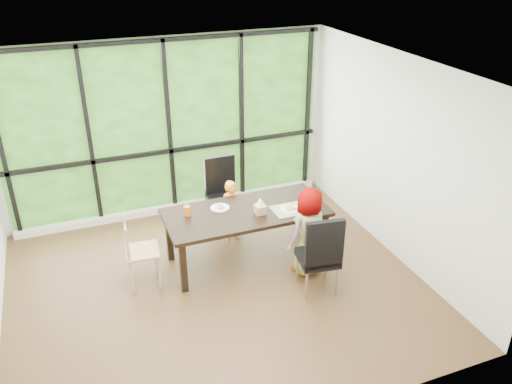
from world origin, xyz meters
TOP-DOWN VIEW (x-y plane):
  - ground at (0.00, 0.00)m, footprint 5.00×5.00m
  - back_wall at (0.00, 2.25)m, footprint 5.00×0.00m
  - foliage_backdrop at (0.00, 2.23)m, footprint 4.80×0.02m
  - window_mullions at (0.00, 2.19)m, footprint 4.80×0.06m
  - window_sill at (0.00, 2.15)m, footprint 4.80×0.12m
  - dining_table at (0.56, 0.43)m, footprint 2.18×1.11m
  - chair_window_leather at (0.56, 1.34)m, footprint 0.47×0.47m
  - chair_interior_leather at (1.14, -0.51)m, footprint 0.52×0.52m
  - chair_end_beech at (-0.81, 0.42)m, footprint 0.44×0.45m
  - child_toddler at (0.56, 1.00)m, footprint 0.34×0.23m
  - child_older at (1.19, -0.10)m, footprint 0.66×0.53m
  - placemat at (1.12, 0.24)m, footprint 0.49×0.36m
  - plate_far at (0.27, 0.61)m, footprint 0.25×0.25m
  - plate_near at (1.11, 0.24)m, footprint 0.26×0.26m
  - orange_cup at (-0.18, 0.58)m, footprint 0.08×0.08m
  - green_cup at (1.44, 0.18)m, footprint 0.08×0.08m
  - white_mug at (1.53, 0.46)m, footprint 0.09×0.09m
  - tissue_box at (0.71, 0.29)m, footprint 0.14×0.14m
  - crepe_rolls_far at (0.27, 0.61)m, footprint 0.10×0.12m
  - crepe_rolls_near at (1.11, 0.24)m, footprint 0.15×0.12m
  - straw_white at (-0.18, 0.58)m, footprint 0.01×0.04m
  - straw_pink at (1.44, 0.18)m, footprint 0.01×0.04m
  - tissue at (0.71, 0.29)m, footprint 0.12×0.12m

SIDE VIEW (x-z plane):
  - ground at x=0.00m, z-range 0.00..0.00m
  - window_sill at x=0.00m, z-range 0.00..0.10m
  - dining_table at x=0.56m, z-range 0.00..0.75m
  - chair_end_beech at x=-0.81m, z-range 0.00..0.90m
  - child_toddler at x=0.56m, z-range 0.00..0.91m
  - chair_window_leather at x=0.56m, z-range 0.00..1.08m
  - chair_interior_leather at x=1.14m, z-range 0.00..1.08m
  - child_older at x=1.19m, z-range 0.00..1.18m
  - placemat at x=1.12m, z-range 0.75..0.76m
  - plate_far at x=0.27m, z-range 0.75..0.77m
  - plate_near at x=1.11m, z-range 0.75..0.77m
  - crepe_rolls_far at x=0.27m, z-range 0.77..0.80m
  - crepe_rolls_near at x=1.11m, z-range 0.77..0.80m
  - white_mug at x=1.53m, z-range 0.75..0.84m
  - tissue_box at x=0.71m, z-range 0.75..0.87m
  - green_cup at x=1.44m, z-range 0.75..0.88m
  - orange_cup at x=-0.18m, z-range 0.75..0.88m
  - straw_pink at x=1.44m, z-range 0.82..1.02m
  - straw_white at x=-0.18m, z-range 0.82..1.02m
  - tissue at x=0.71m, z-range 0.87..0.98m
  - back_wall at x=0.00m, z-range -1.15..3.85m
  - foliage_backdrop at x=0.00m, z-range 0.03..2.67m
  - window_mullions at x=0.00m, z-range 0.03..2.67m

